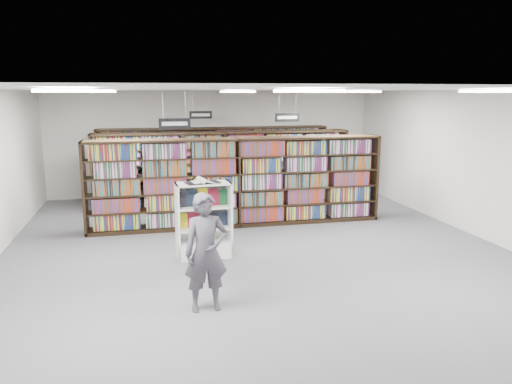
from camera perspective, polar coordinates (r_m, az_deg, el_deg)
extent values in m
plane|color=#49484D|center=(10.19, 0.05, -6.64)|extent=(12.00, 12.00, 0.00)
cube|color=silver|center=(9.69, 0.06, 11.66)|extent=(10.00, 12.00, 0.10)
cube|color=silver|center=(15.67, -4.87, 5.62)|extent=(10.00, 0.10, 3.20)
cube|color=silver|center=(4.35, 18.25, -10.00)|extent=(10.00, 0.10, 3.20)
cube|color=silver|center=(11.95, 24.15, 2.91)|extent=(0.10, 12.00, 3.20)
cube|color=black|center=(11.84, -2.11, 1.13)|extent=(7.00, 0.60, 2.10)
cube|color=maroon|center=(11.84, -2.11, 1.13)|extent=(6.88, 0.42, 1.98)
cube|color=black|center=(13.78, -3.66, 2.56)|extent=(7.00, 0.60, 2.10)
cube|color=maroon|center=(13.78, -3.66, 2.56)|extent=(6.88, 0.42, 1.98)
cube|color=black|center=(15.44, -4.68, 3.49)|extent=(7.00, 0.60, 2.10)
cube|color=maroon|center=(15.44, -4.68, 3.49)|extent=(6.88, 0.42, 1.98)
cylinder|color=#B2B2B7|center=(10.46, -10.61, 9.86)|extent=(0.01, 0.01, 0.58)
cylinder|color=#B2B2B7|center=(10.49, -8.09, 9.94)|extent=(0.01, 0.01, 0.58)
cube|color=black|center=(10.49, -9.28, 7.72)|extent=(0.65, 0.02, 0.22)
cube|color=white|center=(10.48, -9.27, 7.71)|extent=(0.52, 0.00, 0.08)
cylinder|color=#B2B2B7|center=(12.91, 2.63, 10.27)|extent=(0.01, 0.01, 0.58)
cylinder|color=#B2B2B7|center=(13.04, 4.59, 10.26)|extent=(0.01, 0.01, 0.58)
cube|color=black|center=(12.99, 3.60, 8.50)|extent=(0.65, 0.02, 0.22)
cube|color=white|center=(12.98, 3.61, 8.50)|extent=(0.52, 0.00, 0.08)
cylinder|color=#B2B2B7|center=(14.52, -7.28, 10.31)|extent=(0.01, 0.01, 0.58)
cylinder|color=#B2B2B7|center=(14.57, -5.47, 10.35)|extent=(0.01, 0.01, 0.58)
cube|color=black|center=(14.56, -6.34, 8.76)|extent=(0.65, 0.02, 0.22)
cube|color=white|center=(14.54, -6.33, 8.75)|extent=(0.52, 0.00, 0.08)
cube|color=white|center=(6.50, -20.63, 10.79)|extent=(0.60, 1.20, 0.04)
cube|color=white|center=(6.80, 5.82, 11.43)|extent=(0.60, 1.20, 0.04)
cube|color=white|center=(8.26, 26.30, 10.31)|extent=(0.60, 1.20, 0.04)
cube|color=white|center=(11.48, -17.34, 10.91)|extent=(0.60, 1.20, 0.04)
cube|color=white|center=(11.65, -2.18, 11.40)|extent=(0.60, 1.20, 0.04)
cube|color=white|center=(12.56, 11.66, 11.17)|extent=(0.60, 1.20, 0.04)
cube|color=white|center=(9.81, -5.93, -6.46)|extent=(1.07, 0.57, 0.31)
cube|color=white|center=(9.58, -8.97, -3.39)|extent=(0.06, 0.52, 1.46)
cube|color=white|center=(9.74, -3.08, -3.03)|extent=(0.06, 0.52, 1.46)
cube|color=white|center=(9.88, -6.24, -2.87)|extent=(1.04, 0.08, 1.46)
cube|color=white|center=(9.49, -6.09, 0.98)|extent=(1.07, 0.57, 0.03)
cube|color=white|center=(9.69, -5.98, -4.11)|extent=(0.99, 0.53, 0.02)
cube|color=white|center=(9.59, -6.03, -1.70)|extent=(0.99, 0.53, 0.03)
cube|color=black|center=(9.54, -8.49, -0.78)|extent=(0.21, 0.08, 0.31)
cube|color=black|center=(9.57, -7.29, -0.72)|extent=(0.21, 0.08, 0.31)
cube|color=yellow|center=(9.60, -6.10, -0.65)|extent=(0.21, 0.08, 0.31)
cube|color=maroon|center=(9.63, -4.92, -0.59)|extent=(0.21, 0.08, 0.31)
cube|color=#134927|center=(9.67, -3.75, -0.52)|extent=(0.21, 0.08, 0.31)
cube|color=yellow|center=(9.64, -8.29, -3.26)|extent=(0.23, 0.07, 0.29)
cube|color=maroon|center=(9.67, -7.17, -3.20)|extent=(0.23, 0.07, 0.29)
cube|color=#134927|center=(9.69, -6.05, -3.13)|extent=(0.23, 0.07, 0.29)
cube|color=black|center=(9.73, -4.94, -3.06)|extent=(0.23, 0.07, 0.29)
cube|color=black|center=(9.76, -3.83, -2.99)|extent=(0.23, 0.07, 0.29)
cube|color=black|center=(9.47, -6.17, 1.09)|extent=(0.69, 0.48, 0.02)
cube|color=white|center=(9.45, -7.08, 1.11)|extent=(0.34, 0.38, 0.06)
cube|color=white|center=(9.48, -5.25, 1.19)|extent=(0.34, 0.38, 0.07)
cylinder|color=white|center=(9.46, -6.29, 1.39)|extent=(0.16, 0.34, 0.10)
imported|color=#433F49|center=(7.28, -5.73, -6.89)|extent=(0.66, 0.46, 1.75)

